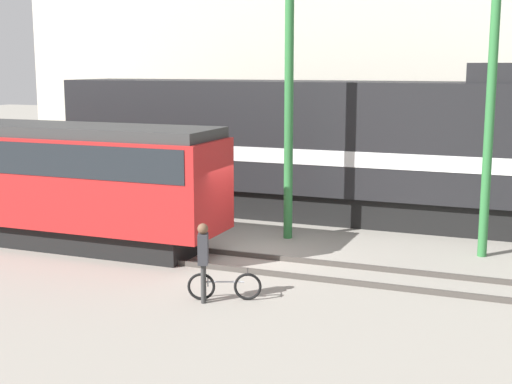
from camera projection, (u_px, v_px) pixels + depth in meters
ground_plane at (247, 256)px, 19.90m from camera, size 120.00×120.00×0.00m
track_near at (234, 261)px, 19.10m from camera, size 60.00×1.50×0.14m
track_far at (308, 214)px, 25.05m from camera, size 60.00×1.51×0.14m
building_backdrop at (367, 51)px, 31.58m from camera, size 31.42×6.00×11.77m
freight_locomotive at (303, 146)px, 24.72m from camera, size 17.27×3.04×5.32m
streetcar at (25, 174)px, 21.25m from camera, size 12.51×2.54×3.56m
bicycle at (225, 286)px, 16.08m from camera, size 1.59×0.74×0.69m
person at (203, 254)px, 15.81m from camera, size 0.34×0.42×1.81m
utility_pole_left at (289, 92)px, 21.17m from camera, size 0.27×0.27×8.94m
utility_pole_center at (490, 116)px, 19.17m from camera, size 0.25×0.25×7.79m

